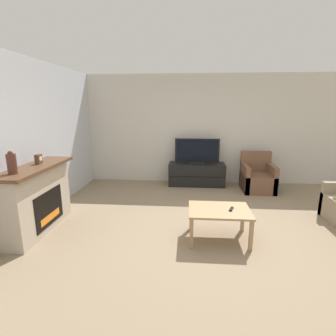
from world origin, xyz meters
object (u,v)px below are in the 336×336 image
tv (197,152)px  coffee_table (219,213)px  fireplace (36,198)px  tv_stand (197,174)px  remote (231,209)px  mantel_vase_left (12,163)px  mantel_clock (39,159)px  armchair (257,178)px

tv → coffee_table: (0.25, -2.75, -0.43)m
fireplace → coffee_table: bearing=-1.6°
tv_stand → remote: bearing=-81.3°
fireplace → mantel_vase_left: bearing=-87.9°
mantel_clock → tv: mantel_clock is taller
mantel_clock → tv_stand: size_ratio=0.11×
remote → tv: bearing=119.5°
coffee_table → remote: size_ratio=5.73×
tv → remote: size_ratio=6.98×
mantel_clock → armchair: (3.95, 2.21, -0.84)m
mantel_vase_left → remote: 3.08m
mantel_clock → coffee_table: size_ratio=0.17×
coffee_table → remote: (0.17, -0.01, 0.07)m
fireplace → tv: tv is taller
fireplace → mantel_vase_left: 0.81m
mantel_vase_left → coffee_table: mantel_vase_left is taller
mantel_vase_left → armchair: mantel_vase_left is taller
mantel_clock → fireplace: bearing=-96.4°
mantel_vase_left → remote: size_ratio=2.03×
fireplace → mantel_vase_left: mantel_vase_left is taller
tv → coffee_table: bearing=-84.8°
tv → coffee_table: 2.79m
armchair → tv_stand: bearing=167.6°
mantel_vase_left → fireplace: bearing=92.1°
fireplace → remote: size_ratio=10.04×
fireplace → armchair: 4.63m
tv_stand → remote: 2.79m
tv → remote: bearing=-81.3°
tv → armchair: tv is taller
mantel_clock → remote: mantel_clock is taller
tv_stand → remote: size_ratio=8.89×
tv → mantel_clock: bearing=-135.4°
tv → armchair: size_ratio=1.22×
armchair → coffee_table: 2.70m
mantel_clock → armchair: size_ratio=0.17×
mantel_vase_left → mantel_clock: (0.00, 0.62, -0.07)m
tv → remote: (0.42, -2.75, -0.35)m
fireplace → mantel_clock: size_ratio=10.34×
tv_stand → armchair: size_ratio=1.55×
mantel_vase_left → mantel_clock: 0.62m
mantel_clock → tv: 3.59m
mantel_vase_left → remote: bearing=7.3°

